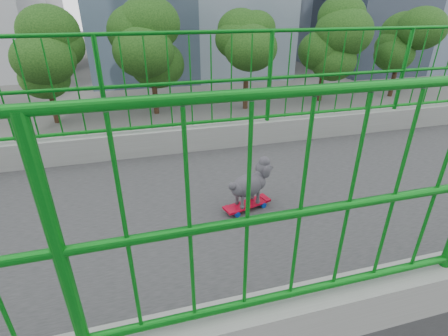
% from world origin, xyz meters
% --- Properties ---
extents(road, '(18.00, 90.00, 0.02)m').
position_xyz_m(road, '(-13.00, 0.00, 0.01)').
color(road, black).
rests_on(road, ground).
extents(street_trees, '(5.30, 60.40, 7.26)m').
position_xyz_m(street_trees, '(-26.03, 1.06, 4.72)').
color(street_trees, black).
rests_on(street_trees, ground).
extents(skateboard, '(0.25, 0.47, 0.06)m').
position_xyz_m(skateboard, '(0.11, 3.22, 7.04)').
color(skateboard, red).
rests_on(skateboard, footbridge).
extents(poodle, '(0.27, 0.45, 0.39)m').
position_xyz_m(poodle, '(0.10, 3.24, 7.27)').
color(poodle, '#2C292E').
rests_on(poodle, skateboard).
extents(car_2, '(2.27, 4.91, 1.37)m').
position_xyz_m(car_2, '(-12.40, 3.30, 0.68)').
color(car_2, black).
rests_on(car_2, ground).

